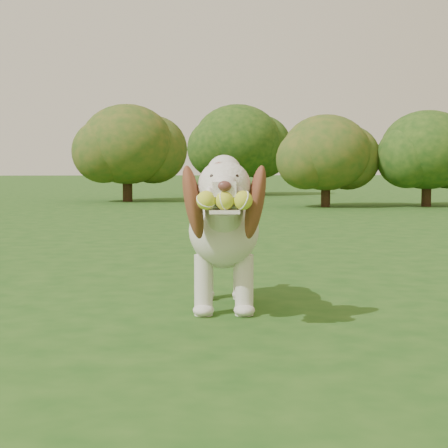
{
  "coord_description": "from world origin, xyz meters",
  "views": [
    {
      "loc": [
        -0.64,
        -3.68,
        0.69
      ],
      "look_at": [
        -0.37,
        -0.45,
        0.43
      ],
      "focal_mm": 60.0,
      "sensor_mm": 36.0,
      "label": 1
    }
  ],
  "objects": [
    {
      "name": "shrub_d",
      "position": [
        3.6,
        7.96,
        0.9
      ],
      "size": [
        1.48,
        1.48,
        1.54
      ],
      "color": "#382314",
      "rests_on": "ground"
    },
    {
      "name": "dog",
      "position": [
        -0.35,
        -0.23,
        0.39
      ],
      "size": [
        0.41,
        1.11,
        0.72
      ],
      "rotation": [
        0.0,
        0.0,
        -0.08
      ],
      "color": "silver",
      "rests_on": "ground"
    },
    {
      "name": "shrub_b",
      "position": [
        -1.23,
        9.94,
        1.03
      ],
      "size": [
        1.69,
        1.69,
        1.75
      ],
      "color": "#382314",
      "rests_on": "ground"
    },
    {
      "name": "ground",
      "position": [
        0.0,
        0.0,
        0.0
      ],
      "size": [
        80.0,
        80.0,
        0.0
      ],
      "primitive_type": "plane",
      "color": "#1C4A15",
      "rests_on": "ground"
    },
    {
      "name": "shrub_i",
      "position": [
        1.03,
        12.48,
        1.15
      ],
      "size": [
        1.89,
        1.89,
        1.96
      ],
      "color": "#382314",
      "rests_on": "ground"
    },
    {
      "name": "shrub_c",
      "position": [
        1.96,
        7.96,
        0.86
      ],
      "size": [
        1.41,
        1.41,
        1.46
      ],
      "color": "#382314",
      "rests_on": "ground"
    }
  ]
}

